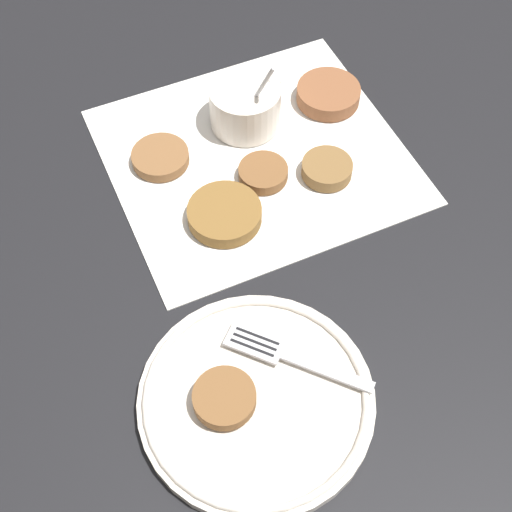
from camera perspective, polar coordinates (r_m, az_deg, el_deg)
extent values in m
plane|color=black|center=(0.90, -1.99, 7.92)|extent=(4.00, 4.00, 0.00)
cube|color=white|center=(0.90, -0.02, 8.04)|extent=(0.37, 0.34, 0.00)
cylinder|color=silver|center=(0.92, -0.87, 11.92)|extent=(0.09, 0.09, 0.06)
cylinder|color=gold|center=(0.93, -0.86, 11.44)|extent=(0.08, 0.08, 0.03)
cone|color=silver|center=(0.92, 1.60, 13.62)|extent=(0.02, 0.02, 0.02)
cylinder|color=silver|center=(0.88, 0.21, 12.99)|extent=(0.02, 0.05, 0.10)
cylinder|color=brown|center=(0.88, 5.69, 6.96)|extent=(0.06, 0.06, 0.02)
cylinder|color=brown|center=(0.90, -7.66, 7.84)|extent=(0.07, 0.07, 0.01)
cylinder|color=brown|center=(0.83, -2.53, 3.38)|extent=(0.09, 0.09, 0.02)
cylinder|color=brown|center=(0.97, 5.80, 12.76)|extent=(0.08, 0.08, 0.02)
cylinder|color=brown|center=(0.87, 0.58, 6.68)|extent=(0.06, 0.06, 0.01)
cylinder|color=silver|center=(0.72, 0.02, -11.49)|extent=(0.24, 0.24, 0.01)
torus|color=silver|center=(0.71, 0.02, -11.22)|extent=(0.22, 0.22, 0.01)
cylinder|color=brown|center=(0.70, -2.55, -11.27)|extent=(0.06, 0.06, 0.01)
cube|color=silver|center=(0.72, 5.71, -9.11)|extent=(0.07, 0.08, 0.00)
cube|color=silver|center=(0.73, -0.09, -6.96)|extent=(0.06, 0.06, 0.00)
cube|color=black|center=(0.73, 0.13, -6.42)|extent=(0.03, 0.04, 0.00)
cube|color=black|center=(0.73, -0.09, -6.88)|extent=(0.03, 0.04, 0.00)
cube|color=black|center=(0.72, -0.32, -7.34)|extent=(0.03, 0.04, 0.00)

